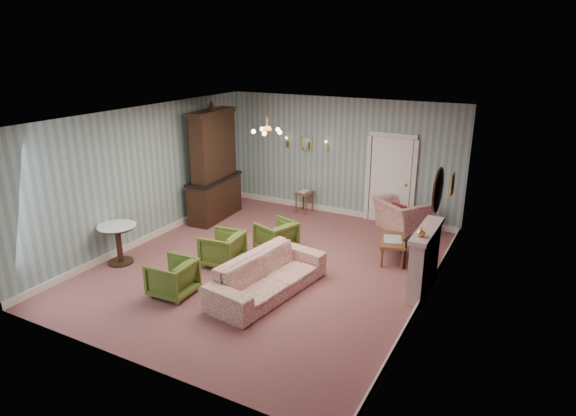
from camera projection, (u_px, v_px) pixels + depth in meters
The scene contains 27 objects.
floor at pixel (269, 266), 9.56m from camera, with size 7.00×7.00×0.00m, color #905453.
ceiling at pixel (267, 116), 8.63m from camera, with size 7.00×7.00×0.00m, color white.
wall_back at pixel (340, 157), 12.02m from camera, with size 6.00×6.00×0.00m, color gray.
wall_front at pixel (128, 267), 6.17m from camera, with size 6.00×6.00×0.00m, color gray.
wall_left at pixel (147, 175), 10.43m from camera, with size 7.00×7.00×0.00m, color gray.
wall_right at pixel (432, 221), 7.76m from camera, with size 7.00×7.00×0.00m, color gray.
wall_right_floral at pixel (431, 221), 7.76m from camera, with size 7.00×7.00×0.00m, color #B75B74.
door at pixel (390, 179), 11.52m from camera, with size 1.12×0.12×2.16m, color white, non-canonical shape.
olive_chair_a at pixel (172, 276), 8.36m from camera, with size 0.69×0.64×0.71m, color #526824.
olive_chair_b at pixel (222, 247), 9.50m from camera, with size 0.71×0.66×0.73m, color #526824.
olive_chair_c at pixel (276, 235), 10.13m from camera, with size 0.70×0.65×0.72m, color #526824.
sofa_chintz at pixel (268, 269), 8.39m from camera, with size 2.33×0.68×0.91m, color #A24145.
wingback_chair at pixel (403, 210), 11.18m from camera, with size 1.14×0.74×0.99m, color #A24145.
dresser at pixel (213, 162), 11.72m from camera, with size 0.58×1.68×2.81m, color black, non-canonical shape.
fireplace at pixel (424, 260), 8.43m from camera, with size 0.30×1.40×1.16m, color beige, non-canonical shape.
mantel_vase at pixel (421, 232), 7.90m from camera, with size 0.15×0.15×0.15m, color gold.
oval_mirror at pixel (437, 190), 7.98m from camera, with size 0.04×0.76×0.84m, color white, non-canonical shape.
framed_print at pixel (452, 185), 9.18m from camera, with size 0.04×0.34×0.42m, color gold, non-canonical shape.
coffee_table at pixel (392, 249), 9.74m from camera, with size 0.49×0.88×0.45m, color brown, non-canonical shape.
side_table_black at pixel (417, 254), 9.34m from camera, with size 0.42×0.42×0.62m, color black, non-canonical shape.
pedestal_table at pixel (119, 244), 9.55m from camera, with size 0.73×0.73×0.80m, color black, non-canonical shape.
nesting_table at pixel (304, 201), 12.45m from camera, with size 0.35×0.45×0.59m, color brown, non-canonical shape.
gilt_mirror_back at pixel (307, 144), 12.30m from camera, with size 0.28×0.06×0.36m, color gold, non-canonical shape.
sconce_left at pixel (287, 142), 12.53m from camera, with size 0.16×0.12×0.30m, color gold, non-canonical shape.
sconce_right at pixel (326, 146), 12.04m from camera, with size 0.16×0.12×0.30m, color gold, non-canonical shape.
chandelier at pixel (268, 131), 8.71m from camera, with size 0.56×0.56×0.36m, color gold, non-canonical shape.
burgundy_cushion at pixel (399, 212), 11.08m from camera, with size 0.38×0.10×0.38m, color maroon.
Camera 1 is at (4.41, -7.49, 4.14)m, focal length 30.61 mm.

